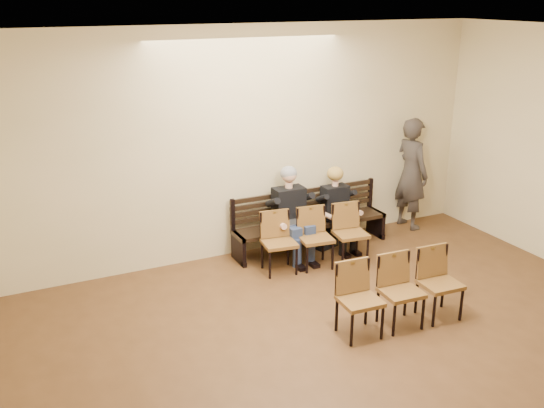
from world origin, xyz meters
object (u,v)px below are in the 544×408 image
Objects in this scene: bench at (311,235)px; chair_row_back at (401,293)px; laptop at (295,225)px; seated_woman at (338,211)px; seated_man at (292,212)px; water_bottle at (351,218)px; bag at (324,239)px; passerby at (412,165)px; chair_row_front at (316,239)px.

chair_row_back is at bearing -94.33° from bench.
chair_row_back reaches higher than laptop.
seated_man is at bearing 180.00° from seated_woman.
bench is at bearing 163.91° from seated_woman.
seated_man reaches higher than water_bottle.
laptop is 0.19× the size of chair_row_back.
laptop is at bearing -170.52° from seated_woman.
chair_row_back is (-0.61, -2.48, -0.15)m from seated_woman.
chair_row_back is (-0.20, -2.60, 0.23)m from bench.
chair_row_back is at bearing -84.94° from seated_man.
bag is at bearing 133.48° from water_bottle.
water_bottle is 0.60m from bag.
seated_man reaches higher than laptop.
seated_man is at bearing 98.45° from chair_row_back.
seated_woman reaches higher than bag.
seated_man is 0.84m from seated_woman.
laptop is 0.82× the size of bag.
water_bottle is (0.09, -0.25, -0.05)m from seated_woman.
laptop is 0.95m from water_bottle.
passerby is (2.43, 0.22, 0.40)m from seated_man.
seated_man is 2.51m from chair_row_back.
seated_man is 4.56× the size of laptop.
bag is at bearing 56.70° from chair_row_front.
bench is 0.58m from seated_woman.
water_bottle is (0.93, -0.25, -0.16)m from seated_man.
bag is at bearing 84.11° from chair_row_back.
chair_row_front is at bearing -142.94° from seated_woman.
seated_man is at bearing 89.33° from passerby.
bag is (-0.20, 0.06, -0.46)m from seated_woman.
water_bottle is at bearing 1.70° from laptop.
laptop is 0.14× the size of passerby.
seated_man is 0.89× the size of chair_row_back.
laptop is 0.20× the size of chair_row_front.
seated_man is 3.75× the size of bag.
laptop is at bearing -163.20° from bag.
laptop is at bearing -97.52° from seated_man.
seated_man is 0.64× the size of passerby.
passerby is 2.51m from chair_row_front.
bench is 2.62m from chair_row_back.
seated_woman is 0.74× the size of chair_row_back.
chair_row_back is at bearing 134.87° from passerby.
water_bottle is at bearing -36.19° from bench.
bench is 1.61× the size of chair_row_front.
passerby reaches higher than chair_row_back.
chair_row_back reaches higher than bag.
bench is at bearing 143.81° from water_bottle.
seated_man reaches higher than bag.
chair_row_front is at bearing -60.52° from laptop.
water_bottle is 0.10× the size of passerby.
passerby is (2.45, 0.36, 0.55)m from laptop.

